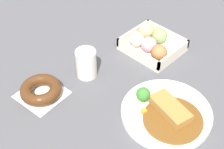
{
  "coord_description": "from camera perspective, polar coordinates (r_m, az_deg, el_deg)",
  "views": [
    {
      "loc": [
        0.39,
        -0.53,
        0.71
      ],
      "look_at": [
        -0.12,
        -0.01,
        0.03
      ],
      "focal_mm": 53.11,
      "sensor_mm": 36.0,
      "label": 1
    }
  ],
  "objects": [
    {
      "name": "ground_plane",
      "position": [
        0.97,
        5.38,
        -4.37
      ],
      "size": [
        1.6,
        1.6,
        0.0
      ],
      "primitive_type": "plane",
      "color": "#4C4C51"
    },
    {
      "name": "coffee_mug",
      "position": [
        1.01,
        -4.46,
        1.9
      ],
      "size": [
        0.06,
        0.06,
        0.09
      ],
      "primitive_type": "cylinder",
      "color": "silver",
      "rests_on": "ground_plane"
    },
    {
      "name": "donut_box",
      "position": [
        1.12,
        6.73,
        5.41
      ],
      "size": [
        0.18,
        0.16,
        0.06
      ],
      "color": "beige",
      "rests_on": "ground_plane"
    },
    {
      "name": "chocolate_ring_donut",
      "position": [
        0.99,
        -12.13,
        -2.64
      ],
      "size": [
        0.14,
        0.14,
        0.04
      ],
      "color": "white",
      "rests_on": "ground_plane"
    },
    {
      "name": "curry_plate",
      "position": [
        0.92,
        9.24,
        -6.48
      ],
      "size": [
        0.25,
        0.25,
        0.07
      ],
      "color": "white",
      "rests_on": "ground_plane"
    }
  ]
}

